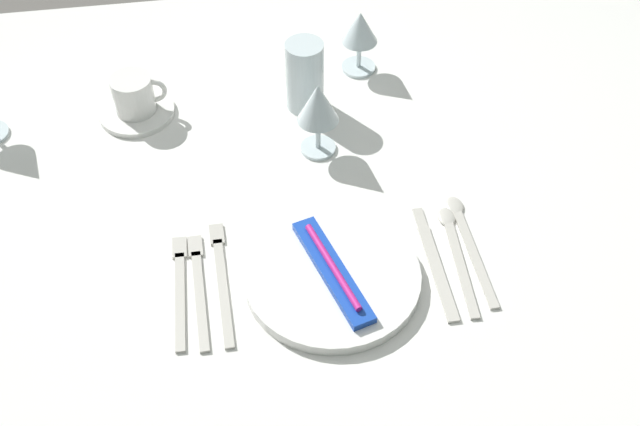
% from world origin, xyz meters
% --- Properties ---
extents(ground_plane, '(6.00, 6.00, 0.00)m').
position_xyz_m(ground_plane, '(0.00, 0.00, 0.00)').
color(ground_plane, slate).
extents(dining_table, '(1.80, 1.11, 0.74)m').
position_xyz_m(dining_table, '(0.00, 0.00, 0.66)').
color(dining_table, white).
rests_on(dining_table, ground).
extents(dinner_plate, '(0.26, 0.26, 0.02)m').
position_xyz_m(dinner_plate, '(-0.01, -0.24, 0.75)').
color(dinner_plate, white).
rests_on(dinner_plate, dining_table).
extents(toothbrush_package, '(0.09, 0.21, 0.02)m').
position_xyz_m(toothbrush_package, '(-0.01, -0.24, 0.77)').
color(toothbrush_package, blue).
rests_on(toothbrush_package, dinner_plate).
extents(fork_outer, '(0.02, 0.23, 0.00)m').
position_xyz_m(fork_outer, '(-0.17, -0.21, 0.74)').
color(fork_outer, beige).
rests_on(fork_outer, dining_table).
extents(fork_inner, '(0.02, 0.21, 0.00)m').
position_xyz_m(fork_inner, '(-0.20, -0.22, 0.74)').
color(fork_inner, beige).
rests_on(fork_inner, dining_table).
extents(fork_salad, '(0.02, 0.21, 0.00)m').
position_xyz_m(fork_salad, '(-0.23, -0.22, 0.74)').
color(fork_salad, beige).
rests_on(fork_salad, dining_table).
extents(dinner_knife, '(0.02, 0.22, 0.00)m').
position_xyz_m(dinner_knife, '(0.15, -0.24, 0.74)').
color(dinner_knife, beige).
rests_on(dinner_knife, dining_table).
extents(spoon_soup, '(0.03, 0.22, 0.01)m').
position_xyz_m(spoon_soup, '(0.19, -0.21, 0.74)').
color(spoon_soup, beige).
rests_on(spoon_soup, dining_table).
extents(spoon_dessert, '(0.03, 0.23, 0.01)m').
position_xyz_m(spoon_dessert, '(0.21, -0.19, 0.74)').
color(spoon_dessert, beige).
rests_on(spoon_dessert, dining_table).
extents(saucer_left, '(0.14, 0.14, 0.01)m').
position_xyz_m(saucer_left, '(-0.29, 0.19, 0.74)').
color(saucer_left, white).
rests_on(saucer_left, dining_table).
extents(coffee_cup_left, '(0.10, 0.07, 0.07)m').
position_xyz_m(coffee_cup_left, '(-0.29, 0.19, 0.78)').
color(coffee_cup_left, white).
rests_on(coffee_cup_left, saucer_left).
extents(wine_glass_left, '(0.07, 0.07, 0.14)m').
position_xyz_m(wine_glass_left, '(0.02, 0.04, 0.84)').
color(wine_glass_left, silver).
rests_on(wine_glass_left, dining_table).
extents(wine_glass_right, '(0.07, 0.07, 0.12)m').
position_xyz_m(wine_glass_right, '(0.13, 0.26, 0.82)').
color(wine_glass_right, silver).
rests_on(wine_glass_right, dining_table).
extents(drink_tumbler, '(0.07, 0.07, 0.13)m').
position_xyz_m(drink_tumbler, '(0.01, 0.16, 0.80)').
color(drink_tumbler, silver).
rests_on(drink_tumbler, dining_table).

